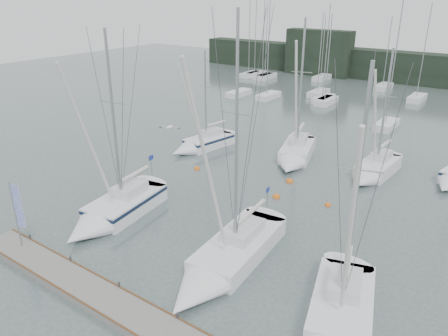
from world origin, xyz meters
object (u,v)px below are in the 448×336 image
Objects in this scene: sailboat_near_center at (220,266)px; sailboat_near_right at (338,330)px; sailboat_mid_a at (200,144)px; sailboat_mid_b at (294,156)px; buoy_a at (276,197)px; dock_banner at (17,210)px; sailboat_near_left at (110,214)px; sailboat_mid_c at (372,172)px; buoy_c at (197,169)px; buoy_b at (328,205)px; buoy_d at (290,182)px.

sailboat_near_right is (7.18, -0.87, 0.02)m from sailboat_near_center.
sailboat_mid_a is 9.41m from sailboat_mid_b.
sailboat_near_right is 1.29× the size of sailboat_mid_a.
buoy_a is 17.78m from dock_banner.
sailboat_near_left is at bearing 159.33° from sailboat_near_right.
buoy_c is (-13.13, -6.94, -0.56)m from sailboat_mid_c.
sailboat_near_left is 22.80× the size of buoy_a.
buoy_b is 0.11× the size of dock_banner.
sailboat_mid_c reaches higher than buoy_a.
sailboat_mid_b is at bearing 99.08° from sailboat_near_center.
sailboat_near_left is 3.28× the size of dock_banner.
sailboat_near_center is (9.50, -0.49, -0.09)m from sailboat_near_left.
sailboat_near_left is 1.33× the size of sailboat_mid_a.
buoy_a is (11.38, -4.97, -0.54)m from sailboat_mid_a.
sailboat_near_left is at bearing -120.56° from sailboat_mid_c.
sailboat_mid_a is 11.02m from buoy_d.
sailboat_near_right is at bearing -12.72° from sailboat_near_left.
buoy_b is 0.77× the size of buoy_d.
buoy_b is at bearing 32.99° from dock_banner.
sailboat_near_center is at bearing 157.07° from sailboat_near_right.
buoy_d is (7.94, 2.25, 0.00)m from buoy_c.
sailboat_mid_b is at bearing 46.32° from buoy_c.
sailboat_mid_a is at bearing 126.55° from sailboat_near_center.
sailboat_mid_b reaches higher than dock_banner.
sailboat_mid_b is (5.04, 17.16, -0.00)m from sailboat_near_left.
sailboat_mid_b reaches higher than sailboat_mid_c.
sailboat_near_right is at bearing -27.68° from sailboat_mid_a.
sailboat_mid_b is 6.96m from sailboat_mid_c.
sailboat_near_center is 25.11× the size of buoy_a.
buoy_c is (-10.64, 11.18, -0.51)m from sailboat_near_center.
sailboat_near_right is 3.19× the size of dock_banner.
sailboat_near_left is 1.03× the size of sailboat_near_right.
buoy_d is at bearing 108.64° from sailboat_near_right.
sailboat_near_left is at bearing 171.95° from sailboat_near_center.
dock_banner is at bearing -122.30° from sailboat_mid_b.
sailboat_near_center is 18.21m from sailboat_mid_b.
dock_banner is at bearing -127.27° from buoy_b.
dock_banner is (-18.01, -4.12, 2.32)m from sailboat_near_right.
sailboat_mid_c reaches higher than sailboat_mid_a.
sailboat_mid_c is at bearing 47.73° from sailboat_near_left.
sailboat_mid_c is 23.71× the size of buoy_b.
sailboat_near_left is 17.89m from sailboat_mid_b.
sailboat_mid_a is 21.51× the size of buoy_b.
buoy_a is 0.14× the size of dock_banner.
sailboat_mid_a is (-4.05, 14.75, -0.05)m from sailboat_near_left.
sailboat_mid_b is at bearing 25.02° from sailboat_mid_a.
sailboat_mid_c is (2.49, 18.12, 0.06)m from sailboat_near_center.
buoy_c is at bearing -44.14° from sailboat_mid_a.
buoy_b is at bearing -26.79° from buoy_d.
sailboat_mid_b is at bearing 106.13° from sailboat_near_right.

